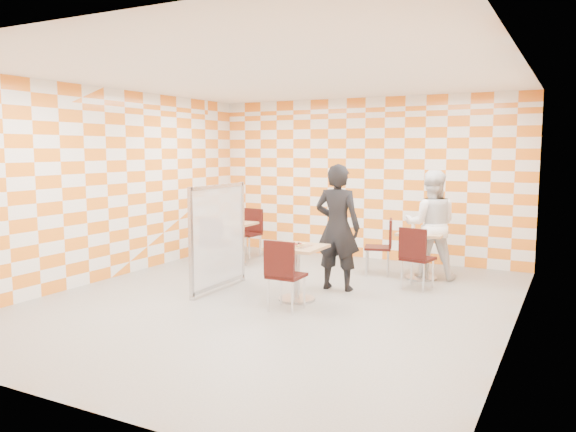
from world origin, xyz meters
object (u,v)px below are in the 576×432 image
object	(u,v)px
second_table	(422,247)
chair_empty_near	(214,240)
empty_table	(232,236)
chair_second_side	(384,242)
chair_second_front	(415,253)
soda_bottle	(434,226)
man_dark	(337,227)
sport_bottle	(413,225)
partition	(218,237)
chair_main_front	(283,270)
man_white	(431,225)
main_table	(297,263)
chair_empty_far	(250,229)

from	to	relation	value
second_table	chair_empty_near	size ratio (longest dim) A/B	0.81
empty_table	chair_second_side	bearing A→B (deg)	8.67
chair_second_front	soda_bottle	world-z (taller)	soda_bottle
man_dark	sport_bottle	distance (m)	1.58
partition	soda_bottle	world-z (taller)	partition
chair_second_front	chair_empty_near	bearing A→B (deg)	-173.64
chair_main_front	man_white	bearing A→B (deg)	66.52
chair_second_front	main_table	bearing A→B (deg)	-134.88
partition	man_white	xyz separation A→B (m)	(2.56, 2.18, 0.07)
sport_bottle	soda_bottle	world-z (taller)	soda_bottle
chair_main_front	chair_second_side	world-z (taller)	same
chair_main_front	chair_empty_near	distance (m)	2.60
empty_table	chair_empty_near	size ratio (longest dim) A/B	0.81
main_table	partition	world-z (taller)	partition
chair_second_front	chair_second_side	bearing A→B (deg)	134.17
second_table	man_white	size ratio (longest dim) A/B	0.43
chair_main_front	chair_empty_far	distance (m)	3.71
chair_second_front	chair_empty_far	world-z (taller)	same
chair_empty_near	sport_bottle	bearing A→B (deg)	22.78
main_table	second_table	distance (m)	2.38
partition	chair_empty_far	bearing A→B (deg)	110.76
partition	man_dark	size ratio (longest dim) A/B	0.84
second_table	chair_main_front	bearing A→B (deg)	-112.35
chair_empty_near	chair_second_front	bearing A→B (deg)	6.36
main_table	empty_table	distance (m)	2.65
chair_empty_far	main_table	bearing A→B (deg)	-47.33
chair_empty_far	soda_bottle	world-z (taller)	soda_bottle
second_table	chair_empty_near	xyz separation A→B (m)	(-3.20, -1.13, 0.04)
chair_empty_near	chair_empty_far	xyz separation A→B (m)	(-0.15, 1.42, 0.00)
chair_empty_far	man_white	size ratio (longest dim) A/B	0.54
man_dark	chair_empty_near	bearing A→B (deg)	-6.31
sport_bottle	man_white	bearing A→B (deg)	-7.21
chair_second_side	soda_bottle	bearing A→B (deg)	5.53
main_table	soda_bottle	bearing A→B (deg)	57.11
chair_second_side	partition	distance (m)	2.76
empty_table	chair_main_front	world-z (taller)	chair_main_front
main_table	chair_second_side	bearing A→B (deg)	74.20
man_dark	partition	bearing A→B (deg)	25.22
main_table	second_table	world-z (taller)	same
main_table	soda_bottle	world-z (taller)	soda_bottle
second_table	soda_bottle	size ratio (longest dim) A/B	3.26
sport_bottle	empty_table	bearing A→B (deg)	-169.57
chair_empty_far	man_dark	world-z (taller)	man_dark
chair_empty_near	partition	xyz separation A→B (m)	(0.74, -0.95, 0.25)
chair_empty_near	man_white	world-z (taller)	man_white
second_table	sport_bottle	xyz separation A→B (m)	(-0.19, 0.14, 0.33)
sport_bottle	soda_bottle	size ratio (longest dim) A/B	0.87
second_table	chair_empty_far	size ratio (longest dim) A/B	0.81
second_table	chair_second_front	world-z (taller)	chair_second_front
partition	chair_empty_near	bearing A→B (deg)	128.06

